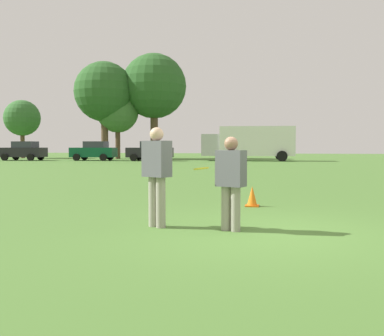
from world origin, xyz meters
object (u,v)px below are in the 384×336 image
object	(u,v)px
traffic_cone	(252,197)
box_truck	(250,142)
player_thrower	(157,171)
frisbee	(201,169)
player_defender	(231,178)
parked_car_mid_left	(94,151)
parked_car_center	(150,151)
parked_car_near_left	(23,151)

from	to	relation	value
traffic_cone	box_truck	world-z (taller)	box_truck
player_thrower	frisbee	size ratio (longest dim) A/B	6.45
player_defender	traffic_cone	xyz separation A→B (m)	(0.13, 3.13, -0.66)
parked_car_mid_left	traffic_cone	bearing A→B (deg)	-59.54
traffic_cone	parked_car_mid_left	size ratio (longest dim) A/B	0.11
player_defender	traffic_cone	distance (m)	3.20
parked_car_mid_left	box_truck	distance (m)	14.81
player_defender	traffic_cone	bearing A→B (deg)	87.65
player_thrower	parked_car_center	size ratio (longest dim) A/B	0.41
parked_car_mid_left	box_truck	world-z (taller)	box_truck
frisbee	parked_car_center	bearing A→B (deg)	108.69
player_defender	parked_car_center	world-z (taller)	parked_car_center
parked_car_mid_left	box_truck	xyz separation A→B (m)	(14.62, 2.15, 0.83)
traffic_cone	parked_car_center	distance (m)	31.55
player_defender	parked_car_center	xyz separation A→B (m)	(-11.47, 32.46, 0.03)
parked_car_center	box_truck	world-z (taller)	box_truck
traffic_cone	parked_car_center	size ratio (longest dim) A/B	0.11
player_defender	parked_car_mid_left	bearing A→B (deg)	117.80
player_thrower	parked_car_near_left	distance (m)	38.29
parked_car_mid_left	box_truck	bearing A→B (deg)	8.38
player_thrower	parked_car_near_left	size ratio (longest dim) A/B	0.41
traffic_cone	parked_car_near_left	xyz separation A→B (m)	(-23.88, 27.99, 0.69)
parked_car_near_left	box_truck	world-z (taller)	box_truck
parked_car_near_left	parked_car_mid_left	world-z (taller)	same
player_thrower	traffic_cone	world-z (taller)	player_thrower
player_thrower	parked_car_center	xyz separation A→B (m)	(-10.15, 32.38, -0.07)
player_defender	box_truck	size ratio (longest dim) A/B	0.18
parked_car_mid_left	parked_car_center	size ratio (longest dim) A/B	1.00
traffic_cone	parked_car_near_left	world-z (taller)	parked_car_near_left
frisbee	box_truck	distance (m)	34.31
frisbee	traffic_cone	bearing A→B (deg)	77.32
player_thrower	frisbee	world-z (taller)	player_thrower
frisbee	traffic_cone	xyz separation A→B (m)	(0.67, 2.97, -0.81)
parked_car_center	box_truck	distance (m)	9.33
frisbee	box_truck	xyz separation A→B (m)	(-1.84, 34.26, 0.71)
player_thrower	box_truck	xyz separation A→B (m)	(-1.06, 34.33, 0.76)
box_truck	traffic_cone	bearing A→B (deg)	-85.41
player_defender	frisbee	size ratio (longest dim) A/B	5.83
frisbee	traffic_cone	distance (m)	3.15
parked_car_center	parked_car_mid_left	bearing A→B (deg)	-177.94
parked_car_center	player_thrower	bearing A→B (deg)	-72.60
player_thrower	traffic_cone	xyz separation A→B (m)	(1.45, 3.05, -0.77)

